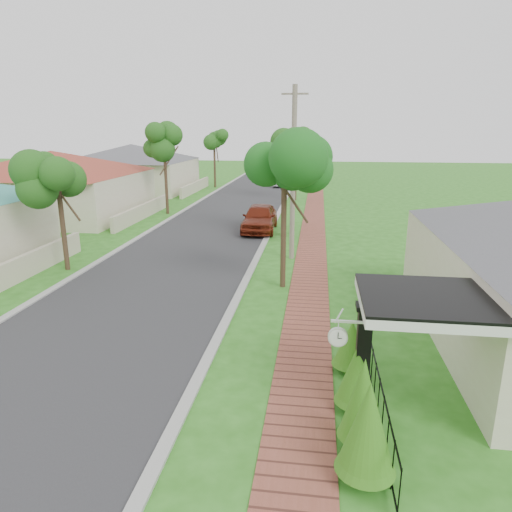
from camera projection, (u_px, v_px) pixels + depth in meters
The scene contains 16 objects.
ground at pixel (176, 372), 11.76m from camera, with size 160.00×160.00×0.00m, color #2A6919.
road at pixel (222, 220), 31.24m from camera, with size 7.00×120.00×0.02m, color #28282B.
kerb_right at pixel (275, 222), 30.77m from camera, with size 0.30×120.00×0.10m, color #9E9E99.
kerb_left at pixel (170, 219), 31.71m from camera, with size 0.30×120.00×0.10m, color #9E9E99.
sidewalk at pixel (314, 223), 30.43m from camera, with size 1.50×120.00×0.03m, color brown.
porch_post at pixel (362, 364), 9.92m from camera, with size 0.48×0.48×2.52m.
picket_fence at pixel (372, 366), 10.99m from camera, with size 0.03×8.02×1.00m.
street_trees at pixel (240, 148), 36.53m from camera, with size 10.70×37.65×5.89m.
hedge_row at pixel (360, 391), 9.32m from camera, with size 0.94×4.79×2.07m.
far_house_red at pixel (55, 183), 32.15m from camera, with size 15.56×15.56×4.60m.
far_house_grey at pixel (133, 167), 45.51m from camera, with size 15.56×15.56×4.60m.
parked_car_red at pixel (260, 218), 27.78m from camera, with size 1.93×4.80×1.64m, color maroon.
parked_car_white at pixel (282, 180), 49.61m from camera, with size 1.45×4.17×1.37m, color silver.
near_tree at pixel (284, 172), 16.94m from camera, with size 2.21×2.21×5.68m.
utility_pole at pixel (293, 174), 21.04m from camera, with size 1.20×0.24×7.95m.
station_clock at pixel (339, 336), 9.39m from camera, with size 0.73×0.13×0.58m.
Camera 1 is at (3.45, -10.15, 6.06)m, focal length 32.00 mm.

